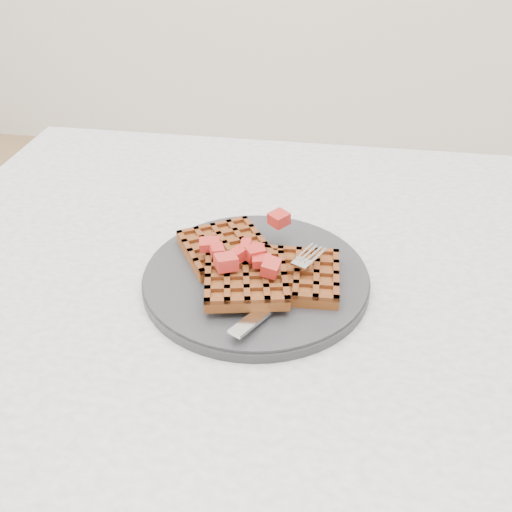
{
  "coord_description": "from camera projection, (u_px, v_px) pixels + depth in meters",
  "views": [
    {
      "loc": [
        -0.04,
        -0.58,
        1.17
      ],
      "look_at": [
        -0.12,
        -0.03,
        0.79
      ],
      "focal_mm": 40.0,
      "sensor_mm": 36.0,
      "label": 1
    }
  ],
  "objects": [
    {
      "name": "strawberry_pile",
      "position": [
        256.0,
        246.0,
        0.66
      ],
      "size": [
        0.15,
        0.15,
        0.02
      ],
      "primitive_type": null,
      "color": "#8E0907",
      "rests_on": "waffles"
    },
    {
      "name": "table",
      "position": [
        350.0,
        345.0,
        0.77
      ],
      "size": [
        1.2,
        0.8,
        0.75
      ],
      "color": "silver",
      "rests_on": "ground"
    },
    {
      "name": "fork",
      "position": [
        286.0,
        290.0,
        0.64
      ],
      "size": [
        0.1,
        0.17,
        0.02
      ],
      "primitive_type": null,
      "rotation": [
        0.0,
        0.0,
        -0.46
      ],
      "color": "silver",
      "rests_on": "plate"
    },
    {
      "name": "plate",
      "position": [
        256.0,
        278.0,
        0.69
      ],
      "size": [
        0.27,
        0.27,
        0.02
      ],
      "primitive_type": "cylinder",
      "color": "#252528",
      "rests_on": "table"
    },
    {
      "name": "waffles",
      "position": [
        256.0,
        267.0,
        0.68
      ],
      "size": [
        0.21,
        0.2,
        0.03
      ],
      "color": "brown",
      "rests_on": "plate"
    }
  ]
}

